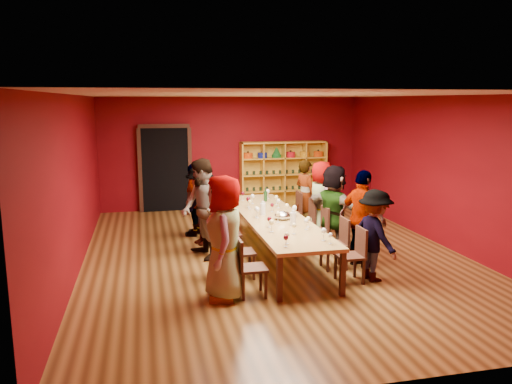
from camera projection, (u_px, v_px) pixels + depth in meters
room_shell at (274, 177)px, 9.22m from camera, size 7.10×9.10×3.04m
tasting_table at (274, 219)px, 9.37m from camera, size 1.10×4.50×0.75m
doorway at (165, 169)px, 13.15m from camera, size 1.40×0.17×2.30m
shelving_unit at (283, 171)px, 13.76m from camera, size 2.40×0.40×1.80m
chair_person_left_0 at (247, 264)px, 7.42m from camera, size 0.42×0.42×0.89m
person_left_0 at (224, 238)px, 7.27m from camera, size 0.61×0.96×1.85m
chair_person_left_1 at (237, 249)px, 8.20m from camera, size 0.42×0.42×0.89m
person_left_1 at (220, 233)px, 8.09m from camera, size 0.55×0.66×1.56m
chair_person_left_2 at (225, 231)px, 9.33m from camera, size 0.42×0.42×0.89m
person_left_2 at (202, 209)px, 9.16m from camera, size 0.69×0.99×1.86m
chair_person_left_3 at (218, 220)px, 10.22m from camera, size 0.42×0.42×0.89m
person_left_3 at (200, 206)px, 10.09m from camera, size 0.76×1.12×1.61m
chair_person_left_4 at (213, 212)px, 10.92m from camera, size 0.42×0.42×0.89m
person_left_4 at (195, 200)px, 10.78m from camera, size 0.77×1.02×1.58m
chair_person_right_0 at (355, 252)px, 8.03m from camera, size 0.42×0.42×0.89m
person_right_0 at (375, 235)px, 8.06m from camera, size 0.59×1.03×1.50m
chair_person_right_1 at (338, 240)px, 8.69m from camera, size 0.42×0.42×0.89m
person_right_1 at (362, 219)px, 8.71m from camera, size 0.83×1.11×1.72m
chair_person_right_2 at (319, 227)px, 9.61m from camera, size 0.42×0.42×0.89m
person_right_2 at (334, 208)px, 9.61m from camera, size 1.05×1.62×1.70m
chair_person_right_3 at (307, 218)px, 10.32m from camera, size 0.42×0.42×0.89m
person_right_3 at (321, 202)px, 10.32m from camera, size 0.48×0.84×1.67m
chair_person_right_4 at (294, 209)px, 11.20m from camera, size 0.42×0.42×0.89m
person_right_4 at (305, 195)px, 11.20m from camera, size 0.62×0.71×1.60m
wine_glass_0 at (295, 208)px, 9.32m from camera, size 0.09×0.09×0.22m
wine_glass_1 at (330, 236)px, 7.56m from camera, size 0.07×0.07×0.18m
wine_glass_2 at (306, 221)px, 8.39m from camera, size 0.08×0.08×0.20m
wine_glass_3 at (278, 214)px, 8.89m from camera, size 0.08×0.08×0.21m
wine_glass_4 at (236, 192)px, 11.15m from camera, size 0.07×0.07×0.18m
wine_glass_5 at (272, 223)px, 8.24m from camera, size 0.09×0.09×0.22m
wine_glass_6 at (287, 206)px, 9.54m from camera, size 0.09×0.09×0.21m
wine_glass_7 at (267, 191)px, 11.28m from camera, size 0.07×0.07×0.19m
wine_glass_8 at (294, 226)px, 8.11m from camera, size 0.08×0.08×0.19m
wine_glass_9 at (257, 210)px, 9.22m from camera, size 0.09×0.09×0.21m
wine_glass_10 at (248, 200)px, 10.16m from camera, size 0.09×0.09×0.22m
wine_glass_11 at (250, 202)px, 9.99m from camera, size 0.08×0.08×0.19m
wine_glass_12 at (324, 231)px, 7.72m from camera, size 0.08×0.08×0.21m
wine_glass_13 at (243, 194)px, 10.85m from camera, size 0.08×0.08×0.20m
wine_glass_14 at (286, 238)px, 7.40m from camera, size 0.07×0.07×0.19m
wine_glass_15 at (276, 198)px, 10.40m from camera, size 0.08×0.08×0.21m
wine_glass_16 at (252, 197)px, 10.52m from camera, size 0.08×0.08×0.21m
wine_glass_17 at (272, 205)px, 9.75m from camera, size 0.07×0.07×0.18m
wine_glass_18 at (269, 219)px, 8.55m from camera, size 0.08×0.08×0.19m
wine_glass_19 at (268, 192)px, 11.07m from camera, size 0.09×0.09×0.21m
wine_glass_20 at (308, 219)px, 8.55m from camera, size 0.08×0.08×0.19m
wine_glass_21 at (256, 209)px, 9.29m from camera, size 0.08×0.08×0.21m
wine_glass_22 at (278, 201)px, 10.11m from camera, size 0.08×0.08×0.19m
wine_glass_23 at (287, 235)px, 7.55m from camera, size 0.08×0.08×0.19m
spittoon_bowl at (283, 216)px, 9.14m from camera, size 0.31×0.31×0.17m
carafe_a at (263, 209)px, 9.48m from camera, size 0.13×0.13×0.27m
carafe_b at (293, 219)px, 8.66m from camera, size 0.14×0.14×0.28m
wine_bottle at (265, 196)px, 10.78m from camera, size 0.07×0.07×0.30m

